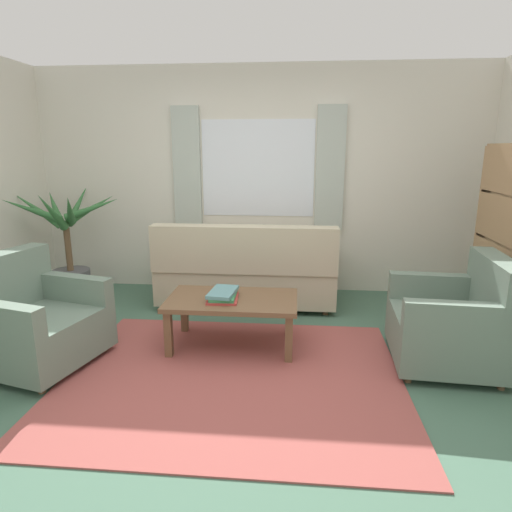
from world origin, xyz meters
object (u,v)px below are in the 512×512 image
at_px(couch, 247,272).
at_px(coffee_table, 232,304).
at_px(armchair_right, 455,322).
at_px(book_stack_on_table, 223,295).
at_px(armchair_left, 33,321).
at_px(potted_plant, 68,249).
at_px(bookshelf, 508,253).

bearing_deg(couch, coffee_table, 89.76).
distance_m(armchair_right, book_stack_on_table, 1.87).
distance_m(armchair_left, book_stack_on_table, 1.51).
height_order(armchair_left, potted_plant, potted_plant).
relative_size(armchair_left, bookshelf, 0.59).
distance_m(couch, bookshelf, 2.52).
xyz_separation_m(armchair_left, book_stack_on_table, (1.45, 0.41, 0.12)).
xyz_separation_m(armchair_right, book_stack_on_table, (-1.86, 0.14, 0.12)).
height_order(armchair_right, potted_plant, potted_plant).
height_order(coffee_table, book_stack_on_table, book_stack_on_table).
relative_size(armchair_right, book_stack_on_table, 2.50).
xyz_separation_m(coffee_table, book_stack_on_table, (-0.07, -0.03, 0.09)).
bearing_deg(potted_plant, couch, -1.39).
bearing_deg(armchair_left, potted_plant, 32.38).
bearing_deg(potted_plant, book_stack_on_table, -30.20).
xyz_separation_m(armchair_left, bookshelf, (3.95, 0.94, 0.42)).
distance_m(armchair_left, armchair_right, 3.32).
distance_m(armchair_right, coffee_table, 1.79).
distance_m(potted_plant, bookshelf, 4.50).
bearing_deg(coffee_table, book_stack_on_table, -156.31).
bearing_deg(couch, armchair_left, 44.54).
relative_size(couch, potted_plant, 1.48).
bearing_deg(coffee_table, armchair_left, -163.71).
distance_m(couch, coffee_table, 1.06).
bearing_deg(bookshelf, potted_plant, 82.12).
xyz_separation_m(armchair_right, potted_plant, (-3.81, 1.28, 0.22)).
bearing_deg(couch, bookshelf, 166.80).
relative_size(book_stack_on_table, potted_plant, 0.28).
height_order(couch, coffee_table, couch).
bearing_deg(armchair_right, couch, -120.66).
relative_size(coffee_table, bookshelf, 0.64).
xyz_separation_m(couch, armchair_right, (1.78, -1.23, -0.01)).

